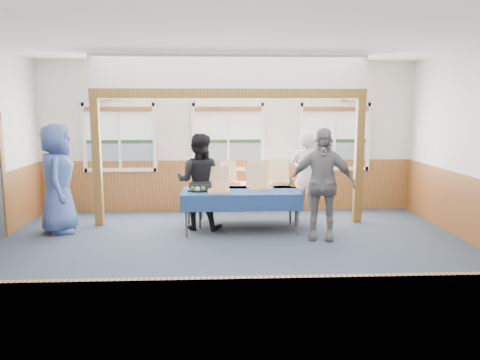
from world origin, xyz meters
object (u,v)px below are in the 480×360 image
at_px(woman_white, 306,177).
at_px(person_grey, 322,184).
at_px(table_left, 241,193).
at_px(woman_black, 199,182).
at_px(table_right, 247,187).
at_px(man_blue, 57,179).

distance_m(woman_white, person_grey, 1.12).
bearing_deg(person_grey, table_left, 172.11).
distance_m(woman_white, woman_black, 2.08).
relative_size(woman_white, woman_black, 1.01).
height_order(table_right, man_blue, man_blue).
height_order(table_left, woman_white, woman_white).
bearing_deg(person_grey, table_right, 150.76).
bearing_deg(woman_black, person_grey, 172.55).
relative_size(table_left, table_right, 1.11).
height_order(table_left, man_blue, man_blue).
bearing_deg(woman_black, table_right, -145.56).
distance_m(table_right, person_grey, 1.66).
distance_m(man_blue, person_grey, 4.66).
xyz_separation_m(table_left, person_grey, (1.35, -0.54, 0.25)).
distance_m(table_left, table_right, 0.60).
relative_size(table_right, person_grey, 1.08).
bearing_deg(table_left, man_blue, -156.52).
relative_size(woman_white, man_blue, 0.91).
xyz_separation_m(table_left, woman_white, (1.30, 0.57, 0.19)).
bearing_deg(person_grey, woman_white, 106.66).
bearing_deg(man_blue, woman_black, -98.74).
distance_m(table_left, person_grey, 1.47).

